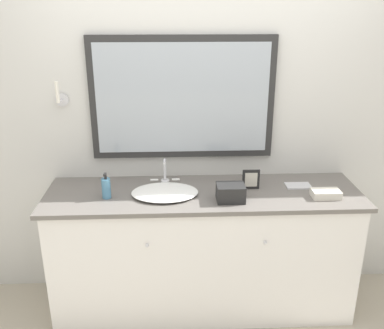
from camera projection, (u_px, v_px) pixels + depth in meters
The scene contains 8 objects.
wall_back at pixel (200, 126), 3.05m from camera, with size 8.00×0.18×2.55m.
vanity_counter at pixel (203, 250), 3.04m from camera, with size 2.13×0.61×0.91m.
sink_basin at pixel (165, 192), 2.84m from camera, with size 0.44×0.38×0.19m.
soap_bottle at pixel (106, 188), 2.77m from camera, with size 0.06×0.06×0.18m.
appliance_box at pixel (231, 193), 2.74m from camera, with size 0.18×0.14×0.11m.
picture_frame at pixel (251, 179), 2.90m from camera, with size 0.12×0.01×0.14m.
hand_towel_near_sink at pixel (326, 194), 2.79m from camera, with size 0.18×0.11×0.05m.
metal_tray at pixel (298, 186), 2.97m from camera, with size 0.17×0.11×0.01m.
Camera 1 is at (-0.20, -2.29, 2.11)m, focal length 40.00 mm.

